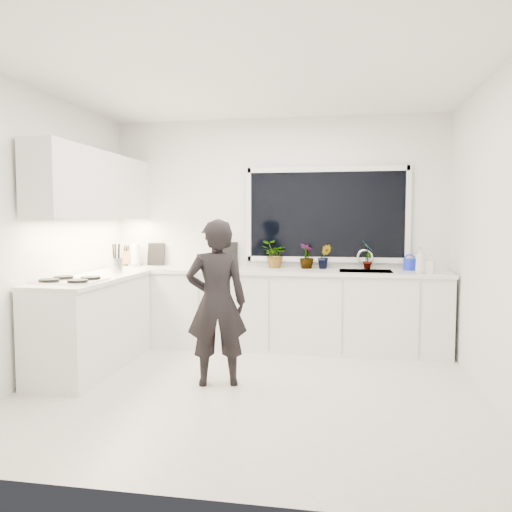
# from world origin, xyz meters

# --- Properties ---
(floor) EXTENTS (4.00, 3.50, 0.02)m
(floor) POSITION_xyz_m (0.00, 0.00, -0.01)
(floor) COLOR beige
(floor) RESTS_ON ground
(wall_back) EXTENTS (4.00, 0.02, 2.70)m
(wall_back) POSITION_xyz_m (0.00, 1.76, 1.35)
(wall_back) COLOR white
(wall_back) RESTS_ON ground
(wall_left) EXTENTS (0.02, 3.50, 2.70)m
(wall_left) POSITION_xyz_m (-2.01, 0.00, 1.35)
(wall_left) COLOR white
(wall_left) RESTS_ON ground
(wall_right) EXTENTS (0.02, 3.50, 2.70)m
(wall_right) POSITION_xyz_m (2.01, 0.00, 1.35)
(wall_right) COLOR white
(wall_right) RESTS_ON ground
(ceiling) EXTENTS (4.00, 3.50, 0.02)m
(ceiling) POSITION_xyz_m (0.00, 0.00, 2.71)
(ceiling) COLOR white
(ceiling) RESTS_ON wall_back
(window) EXTENTS (1.80, 0.02, 1.00)m
(window) POSITION_xyz_m (0.60, 1.73, 1.55)
(window) COLOR black
(window) RESTS_ON wall_back
(base_cabinets_back) EXTENTS (3.92, 0.58, 0.88)m
(base_cabinets_back) POSITION_xyz_m (0.00, 1.45, 0.44)
(base_cabinets_back) COLOR white
(base_cabinets_back) RESTS_ON floor
(base_cabinets_left) EXTENTS (0.58, 1.60, 0.88)m
(base_cabinets_left) POSITION_xyz_m (-1.67, 0.35, 0.44)
(base_cabinets_left) COLOR white
(base_cabinets_left) RESTS_ON floor
(countertop_back) EXTENTS (3.94, 0.62, 0.04)m
(countertop_back) POSITION_xyz_m (0.00, 1.44, 0.90)
(countertop_back) COLOR silver
(countertop_back) RESTS_ON base_cabinets_back
(countertop_left) EXTENTS (0.62, 1.60, 0.04)m
(countertop_left) POSITION_xyz_m (-1.67, 0.35, 0.90)
(countertop_left) COLOR silver
(countertop_left) RESTS_ON base_cabinets_left
(upper_cabinets) EXTENTS (0.34, 2.10, 0.70)m
(upper_cabinets) POSITION_xyz_m (-1.79, 0.70, 1.85)
(upper_cabinets) COLOR white
(upper_cabinets) RESTS_ON wall_left
(sink) EXTENTS (0.58, 0.42, 0.14)m
(sink) POSITION_xyz_m (1.05, 1.45, 0.87)
(sink) COLOR silver
(sink) RESTS_ON countertop_back
(faucet) EXTENTS (0.03, 0.03, 0.22)m
(faucet) POSITION_xyz_m (1.05, 1.65, 1.03)
(faucet) COLOR silver
(faucet) RESTS_ON countertop_back
(stovetop) EXTENTS (0.56, 0.48, 0.03)m
(stovetop) POSITION_xyz_m (-1.69, -0.00, 0.94)
(stovetop) COLOR black
(stovetop) RESTS_ON countertop_left
(person) EXTENTS (0.62, 0.49, 1.50)m
(person) POSITION_xyz_m (-0.32, 0.08, 0.75)
(person) COLOR black
(person) RESTS_ON floor
(pizza_tray) EXTENTS (0.50, 0.40, 0.03)m
(pizza_tray) POSITION_xyz_m (-0.66, 1.42, 0.94)
(pizza_tray) COLOR silver
(pizza_tray) RESTS_ON countertop_back
(pizza) EXTENTS (0.46, 0.36, 0.01)m
(pizza) POSITION_xyz_m (-0.66, 1.42, 0.95)
(pizza) COLOR red
(pizza) RESTS_ON pizza_tray
(watering_can) EXTENTS (0.15, 0.15, 0.13)m
(watering_can) POSITION_xyz_m (1.54, 1.61, 0.98)
(watering_can) COLOR #1527CB
(watering_can) RESTS_ON countertop_back
(paper_towel_roll) EXTENTS (0.14, 0.14, 0.26)m
(paper_towel_roll) POSITION_xyz_m (-1.73, 1.55, 1.05)
(paper_towel_roll) COLOR white
(paper_towel_roll) RESTS_ON countertop_back
(knife_block) EXTENTS (0.16, 0.14, 0.22)m
(knife_block) POSITION_xyz_m (-1.82, 1.59, 1.03)
(knife_block) COLOR olive
(knife_block) RESTS_ON countertop_back
(utensil_crock) EXTENTS (0.15, 0.15, 0.16)m
(utensil_crock) POSITION_xyz_m (-1.61, 0.80, 1.00)
(utensil_crock) COLOR silver
(utensil_crock) RESTS_ON countertop_left
(picture_frame_large) EXTENTS (0.22, 0.02, 0.28)m
(picture_frame_large) POSITION_xyz_m (-1.51, 1.69, 1.06)
(picture_frame_large) COLOR black
(picture_frame_large) RESTS_ON countertop_back
(picture_frame_small) EXTENTS (0.25, 0.04, 0.30)m
(picture_frame_small) POSITION_xyz_m (-0.59, 1.69, 1.07)
(picture_frame_small) COLOR black
(picture_frame_small) RESTS_ON countertop_back
(herb_plants) EXTENTS (1.32, 0.31, 0.33)m
(herb_plants) POSITION_xyz_m (0.30, 1.61, 1.08)
(herb_plants) COLOR #26662D
(herb_plants) RESTS_ON countertop_back
(soap_bottles) EXTENTS (0.23, 0.15, 0.28)m
(soap_bottles) POSITION_xyz_m (1.65, 1.30, 1.05)
(soap_bottles) COLOR #D8BF66
(soap_bottles) RESTS_ON countertop_back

